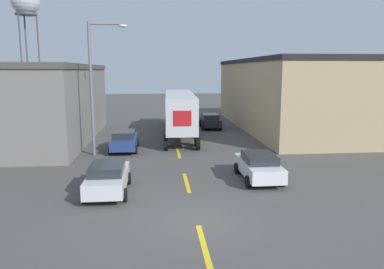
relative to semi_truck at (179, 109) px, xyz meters
The scene contains 11 objects.
ground_plane 19.93m from the semi_truck, 91.52° to the right, with size 160.00×160.00×0.00m, color #4C4947.
road_centerline 14.84m from the semi_truck, 92.06° to the right, with size 0.20×17.82×0.01m.
warehouse_left 12.63m from the semi_truck, behind, with size 10.29×18.28×6.27m.
warehouse_right 13.32m from the semi_truck, 14.04° to the left, with size 13.12×24.06×6.89m.
semi_truck is the anchor object (origin of this frame).
parked_car_right_far 5.19m from the semi_truck, 47.46° to the left, with size 1.96×4.22×1.45m.
parked_car_left_near 16.61m from the semi_truck, 105.43° to the right, with size 1.96×4.22×1.45m.
parked_car_right_near 14.96m from the semi_truck, 76.99° to the right, with size 1.96×4.22×1.45m.
parked_car_left_far 7.84m from the semi_truck, 124.91° to the right, with size 1.96×4.22×1.45m.
water_tower 48.06m from the semi_truck, 123.01° to the left, with size 4.98×4.98×20.41m.
street_lamp 10.18m from the semi_truck, 128.56° to the right, with size 2.59×0.32×8.93m.
Camera 1 is at (-1.51, -13.65, 5.81)m, focal length 35.00 mm.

